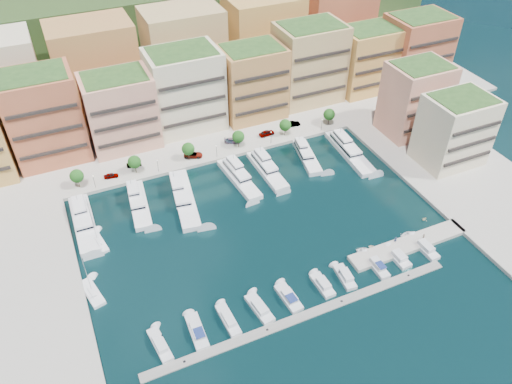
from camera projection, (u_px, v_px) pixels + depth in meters
ground at (260, 224)px, 128.66m from camera, size 400.00×400.00×0.00m
north_quay at (186, 112)px, 172.27m from camera, size 220.00×64.00×2.00m
east_quay at (468, 181)px, 142.59m from camera, size 34.00×76.00×2.00m
west_quay at (4, 332)px, 103.47m from camera, size 34.00×76.00×2.00m
hillside at (150, 58)px, 206.03m from camera, size 240.00×40.00×58.00m
south_pontoon at (305, 316)px, 106.61m from camera, size 72.00×2.20×0.35m
finger_pier at (408, 246)px, 122.64m from camera, size 32.00×5.00×2.00m
apartment_1 at (45, 117)px, 142.23m from camera, size 20.00×16.50×26.80m
apartment_2 at (121, 111)px, 148.72m from camera, size 20.00×15.50×22.80m
apartment_3 at (185, 90)px, 155.80m from camera, size 22.00×16.50×25.80m
apartment_4 at (252, 82)px, 161.97m from camera, size 20.00×15.50×23.80m
apartment_5 at (309, 63)px, 169.36m from camera, size 22.00×16.50×26.80m
apartment_6 at (366, 59)px, 176.17m from camera, size 20.00×15.50×22.80m
apartment_7 at (416, 49)px, 180.44m from camera, size 22.00×16.50×24.80m
apartment_east_a at (415, 99)px, 154.44m from camera, size 18.00×14.50×22.80m
apartment_east_b at (454, 130)px, 142.41m from camera, size 18.00×14.50×20.80m
backblock_1 at (97, 68)px, 162.63m from camera, size 26.00×18.00×30.00m
backblock_2 at (185, 52)px, 172.10m from camera, size 26.00×18.00×30.00m
backblock_3 at (263, 38)px, 181.56m from camera, size 26.00×18.00×30.00m
backblock_4 at (334, 25)px, 191.03m from camera, size 26.00×18.00×30.00m
tree_0 at (77, 176)px, 136.58m from camera, size 3.80×3.80×5.65m
tree_1 at (134, 162)px, 141.63m from camera, size 3.80×3.80×5.65m
tree_2 at (188, 149)px, 146.68m from camera, size 3.80×3.80×5.65m
tree_3 at (238, 137)px, 151.72m from camera, size 3.80×3.80×5.65m
tree_4 at (285, 125)px, 156.77m from camera, size 3.80×3.80×5.65m
tree_5 at (329, 114)px, 161.82m from camera, size 3.80×3.80×5.65m
lamppost_0 at (94, 180)px, 136.81m from camera, size 0.30×0.30×4.20m
lamppost_1 at (158, 164)px, 142.49m from camera, size 0.30×0.30×4.20m
lamppost_2 at (216, 149)px, 148.17m from camera, size 0.30×0.30×4.20m
lamppost_3 at (271, 136)px, 153.84m from camera, size 0.30×0.30×4.20m
lamppost_4 at (322, 123)px, 159.52m from camera, size 0.30×0.30×4.20m
yacht_0 at (83, 220)px, 127.98m from camera, size 5.29×22.58×7.30m
yacht_1 at (138, 202)px, 133.63m from camera, size 6.52×19.80×7.30m
yacht_2 at (183, 196)px, 135.63m from camera, size 8.46×25.12×7.30m
yacht_3 at (238, 176)px, 142.36m from camera, size 5.97×20.66×7.30m
yacht_4 at (266, 168)px, 145.44m from camera, size 4.85×19.84×7.30m
yacht_5 at (306, 155)px, 150.55m from camera, size 7.45×17.88×7.30m
yacht_6 at (348, 150)px, 152.55m from camera, size 6.52×24.18×7.30m
cruiser_0 at (160, 345)px, 100.48m from camera, size 3.45×8.99×2.55m
cruiser_1 at (197, 332)px, 102.92m from camera, size 3.13×9.14×2.66m
cruiser_2 at (228, 320)px, 105.16m from camera, size 2.84×8.83×2.55m
cruiser_3 at (260, 308)px, 107.45m from camera, size 3.79×8.87×2.55m
cruiser_4 at (289, 298)px, 109.65m from camera, size 3.41×8.37×2.66m
cruiser_5 at (323, 285)px, 112.39m from camera, size 2.85×7.29×2.55m
cruiser_6 at (345, 277)px, 114.25m from camera, size 3.34×7.76×2.55m
cruiser_7 at (376, 266)px, 116.92m from camera, size 2.61×8.42×2.66m
cruiser_8 at (398, 258)px, 118.92m from camera, size 3.03×7.30×2.55m
cruiser_9 at (425, 248)px, 121.39m from camera, size 2.85×8.61×2.55m
sailboat_2 at (98, 243)px, 123.07m from camera, size 4.17×8.82×13.20m
sailboat_1 at (92, 293)px, 110.93m from camera, size 4.78×9.36×13.20m
tender_2 at (407, 235)px, 125.18m from camera, size 4.05×3.13×0.77m
tender_1 at (371, 246)px, 122.04m from camera, size 1.76×1.63×0.75m
tender_0 at (363, 250)px, 121.05m from camera, size 3.92×3.22×0.71m
tender_3 at (424, 219)px, 129.59m from camera, size 1.99×1.83×0.88m
car_0 at (111, 176)px, 141.74m from camera, size 4.20×2.13×1.37m
car_1 at (134, 164)px, 145.89m from camera, size 4.36×1.93×1.39m
car_2 at (193, 155)px, 149.48m from camera, size 6.14×4.60×1.55m
car_3 at (232, 141)px, 155.47m from camera, size 5.52×3.85×1.48m
car_4 at (267, 133)px, 158.60m from camera, size 5.21×2.49×1.72m
car_5 at (293, 124)px, 162.92m from camera, size 4.93×2.12×1.58m
person_0 at (395, 240)px, 121.68m from camera, size 0.79×0.76×1.82m
person_1 at (423, 237)px, 122.54m from camera, size 0.96×0.84×1.68m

